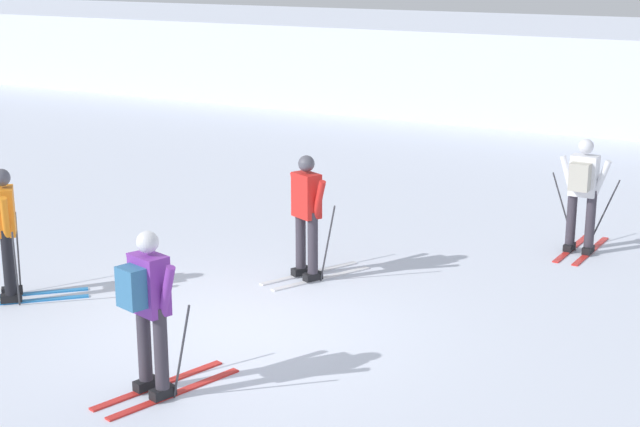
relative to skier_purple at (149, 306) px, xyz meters
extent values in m
plane|color=silver|center=(-0.20, 1.89, -0.96)|extent=(120.00, 120.00, 0.00)
cube|color=silver|center=(-0.20, 20.41, 0.21)|extent=(80.00, 8.55, 2.34)
cube|color=red|center=(-0.09, 0.20, -0.95)|extent=(0.52, 1.57, 0.02)
cube|color=red|center=(0.18, 0.13, -0.95)|extent=(0.52, 1.57, 0.02)
cube|color=black|center=(-0.13, 0.06, -0.89)|extent=(0.19, 0.28, 0.10)
cube|color=black|center=(0.14, -0.02, -0.89)|extent=(0.19, 0.28, 0.10)
cylinder|color=#38333D|center=(-0.13, 0.06, -0.41)|extent=(0.14, 0.14, 0.85)
cylinder|color=#38333D|center=(0.14, -0.02, -0.41)|extent=(0.14, 0.14, 0.85)
cube|color=purple|center=(0.01, 0.02, 0.21)|extent=(0.43, 0.33, 0.60)
cylinder|color=purple|center=(-0.23, 0.11, 0.20)|extent=(0.27, 0.16, 0.55)
cylinder|color=purple|center=(0.25, -0.03, 0.20)|extent=(0.27, 0.16, 0.55)
sphere|color=silver|center=(0.01, 0.02, 0.64)|extent=(0.22, 0.22, 0.22)
cylinder|color=#38383D|center=(-0.29, 0.21, -0.43)|extent=(0.32, 0.11, 1.06)
cylinder|color=#38383D|center=(0.36, 0.03, -0.43)|extent=(0.32, 0.11, 1.06)
cube|color=teal|center=(-0.05, -0.18, 0.23)|extent=(0.32, 0.25, 0.40)
cube|color=#237AC6|center=(-3.32, 1.51, -0.95)|extent=(1.21, 1.18, 0.02)
cube|color=#237AC6|center=(-3.12, 1.31, -0.95)|extent=(1.21, 1.18, 0.02)
cube|color=black|center=(-3.43, 1.40, -0.89)|extent=(0.27, 0.27, 0.10)
cube|color=black|center=(-3.23, 1.20, -0.89)|extent=(0.27, 0.27, 0.10)
cylinder|color=black|center=(-3.43, 1.40, -0.41)|extent=(0.14, 0.14, 0.85)
cylinder|color=black|center=(-3.23, 1.20, -0.41)|extent=(0.14, 0.14, 0.85)
cube|color=orange|center=(-3.33, 1.30, 0.21)|extent=(0.44, 0.44, 0.60)
cylinder|color=orange|center=(-3.49, 1.50, 0.20)|extent=(0.24, 0.25, 0.55)
cylinder|color=orange|center=(-3.14, 1.14, 0.20)|extent=(0.24, 0.25, 0.55)
sphere|color=#4C4C56|center=(-3.33, 1.30, 0.64)|extent=(0.22, 0.22, 0.22)
cylinder|color=#38383D|center=(-3.51, 1.63, -0.44)|extent=(0.21, 0.22, 1.03)
cylinder|color=#38383D|center=(-3.00, 1.11, -0.44)|extent=(0.21, 0.22, 1.03)
cube|color=red|center=(2.33, 6.99, -0.95)|extent=(0.15, 1.60, 0.02)
cube|color=red|center=(2.61, 6.98, -0.95)|extent=(0.15, 1.60, 0.02)
cube|color=black|center=(2.33, 6.84, -0.89)|extent=(0.13, 0.26, 0.10)
cube|color=black|center=(2.61, 6.83, -0.89)|extent=(0.13, 0.26, 0.10)
cylinder|color=#38333D|center=(2.33, 6.84, -0.41)|extent=(0.14, 0.14, 0.85)
cylinder|color=#38333D|center=(2.61, 6.83, -0.41)|extent=(0.14, 0.14, 0.85)
cube|color=white|center=(2.47, 6.84, 0.21)|extent=(0.39, 0.25, 0.60)
cylinder|color=white|center=(2.22, 6.86, 0.20)|extent=(0.26, 0.10, 0.55)
cylinder|color=white|center=(2.72, 6.85, 0.20)|extent=(0.26, 0.10, 0.55)
sphere|color=silver|center=(2.47, 6.84, 0.64)|extent=(0.22, 0.22, 0.22)
cylinder|color=#38383D|center=(2.19, 6.95, -0.39)|extent=(0.44, 0.04, 1.15)
cylinder|color=#38383D|center=(2.75, 6.93, -0.39)|extent=(0.44, 0.04, 1.15)
cube|color=#B7B2A3|center=(2.46, 6.63, 0.23)|extent=(0.29, 0.19, 0.40)
cube|color=silver|center=(-0.52, 4.05, -0.95)|extent=(0.74, 1.49, 0.02)
cube|color=silver|center=(-0.26, 3.94, -0.95)|extent=(0.74, 1.49, 0.02)
cube|color=black|center=(-0.58, 3.92, -0.89)|extent=(0.22, 0.29, 0.10)
cube|color=black|center=(-0.32, 3.80, -0.89)|extent=(0.22, 0.29, 0.10)
cylinder|color=#38333D|center=(-0.58, 3.92, -0.41)|extent=(0.14, 0.14, 0.85)
cylinder|color=#38333D|center=(-0.32, 3.80, -0.41)|extent=(0.14, 0.14, 0.85)
cube|color=red|center=(-0.45, 3.86, 0.21)|extent=(0.45, 0.38, 0.60)
cylinder|color=red|center=(-0.67, 3.98, 0.20)|extent=(0.27, 0.19, 0.55)
cylinder|color=red|center=(-0.21, 3.77, 0.20)|extent=(0.27, 0.19, 0.55)
sphere|color=#4C4C56|center=(-0.45, 3.86, 0.64)|extent=(0.22, 0.22, 0.22)
cylinder|color=#38383D|center=(-0.71, 4.09, -0.40)|extent=(0.31, 0.16, 1.12)
cylinder|color=#38383D|center=(-0.10, 3.81, -0.40)|extent=(0.31, 0.16, 1.12)
camera|label=1|loc=(5.79, -6.90, 3.33)|focal=54.21mm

